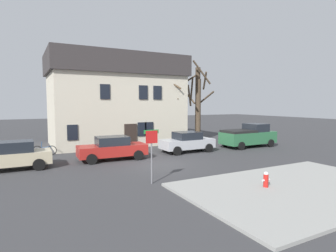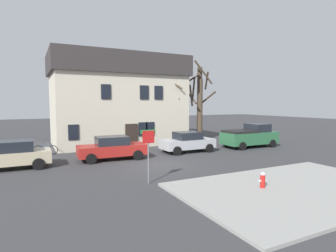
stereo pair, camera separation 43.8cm
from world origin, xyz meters
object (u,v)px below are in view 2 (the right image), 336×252
at_px(car_beige_wagon, 8,155).
at_px(car_silver_sedan, 188,142).
at_px(street_sign_pole, 148,146).
at_px(pickup_truck_green, 250,136).
at_px(tree_bare_far, 199,102).
at_px(fire_hydrant, 263,180).
at_px(tree_bare_near, 172,103).
at_px(car_red_sedan, 112,148).
at_px(tree_bare_mid, 200,108).
at_px(bicycle_leaning, 46,150).
at_px(building_main, 118,99).

distance_m(car_beige_wagon, car_silver_sedan, 12.32).
bearing_deg(street_sign_pole, pickup_truck_green, 27.29).
xyz_separation_m(tree_bare_far, fire_hydrant, (-6.46, -15.14, -3.55)).
xyz_separation_m(tree_bare_near, car_red_sedan, (-7.37, -5.26, -3.09)).
distance_m(tree_bare_near, car_red_sedan, 9.57).
bearing_deg(tree_bare_mid, pickup_truck_green, -70.21).
bearing_deg(bicycle_leaning, pickup_truck_green, -14.04).
distance_m(tree_bare_near, street_sign_pole, 13.95).
bearing_deg(pickup_truck_green, fire_hydrant, -130.50).
height_order(tree_bare_mid, car_beige_wagon, tree_bare_mid).
relative_size(tree_bare_mid, car_silver_sedan, 1.65).
height_order(tree_bare_far, car_red_sedan, tree_bare_far).
xyz_separation_m(tree_bare_near, tree_bare_mid, (3.09, -0.11, -0.50)).
distance_m(building_main, bicycle_leaning, 8.50).
xyz_separation_m(tree_bare_mid, car_beige_wagon, (-16.63, -5.27, -2.53)).
bearing_deg(tree_bare_near, street_sign_pole, -122.18).
distance_m(building_main, car_red_sedan, 8.75).
bearing_deg(tree_bare_mid, car_red_sedan, -153.80).
bearing_deg(building_main, street_sign_pole, -100.79).
xyz_separation_m(tree_bare_near, street_sign_pole, (-7.35, -11.67, -2.07)).
relative_size(car_beige_wagon, street_sign_pole, 1.74).
height_order(building_main, tree_bare_near, building_main).
relative_size(car_red_sedan, car_silver_sedan, 1.10).
xyz_separation_m(car_silver_sedan, bicycle_leaning, (-10.13, 3.77, -0.44)).
relative_size(car_beige_wagon, car_red_sedan, 0.97).
bearing_deg(tree_bare_mid, car_beige_wagon, -162.43).
xyz_separation_m(street_sign_pole, bicycle_leaning, (-4.01, 10.43, -1.46)).
bearing_deg(car_red_sedan, street_sign_pole, -89.75).
height_order(tree_bare_mid, pickup_truck_green, tree_bare_mid).
distance_m(tree_bare_mid, bicycle_leaning, 14.80).
height_order(building_main, pickup_truck_green, building_main).
distance_m(car_red_sedan, street_sign_pole, 6.49).
distance_m(pickup_truck_green, fire_hydrant, 12.59).
relative_size(tree_bare_mid, street_sign_pole, 2.68).
relative_size(car_beige_wagon, car_silver_sedan, 1.07).
distance_m(tree_bare_near, pickup_truck_green, 7.84).
height_order(tree_bare_far, fire_hydrant, tree_bare_far).
height_order(car_red_sedan, bicycle_leaning, car_red_sedan).
height_order(fire_hydrant, bicycle_leaning, bicycle_leaning).
height_order(car_beige_wagon, car_red_sedan, car_beige_wagon).
xyz_separation_m(car_silver_sedan, fire_hydrant, (-1.98, -9.87, -0.32)).
bearing_deg(tree_bare_near, bicycle_leaning, -173.77).
distance_m(tree_bare_mid, tree_bare_far, 0.75).
bearing_deg(pickup_truck_green, street_sign_pole, -152.71).
bearing_deg(fire_hydrant, bicycle_leaning, 120.84).
relative_size(fire_hydrant, bicycle_leaning, 0.43).
bearing_deg(bicycle_leaning, street_sign_pole, -68.98).
distance_m(tree_bare_far, street_sign_pole, 16.11).
bearing_deg(tree_bare_near, fire_hydrant, -102.16).
bearing_deg(car_beige_wagon, car_silver_sedan, 1.71).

